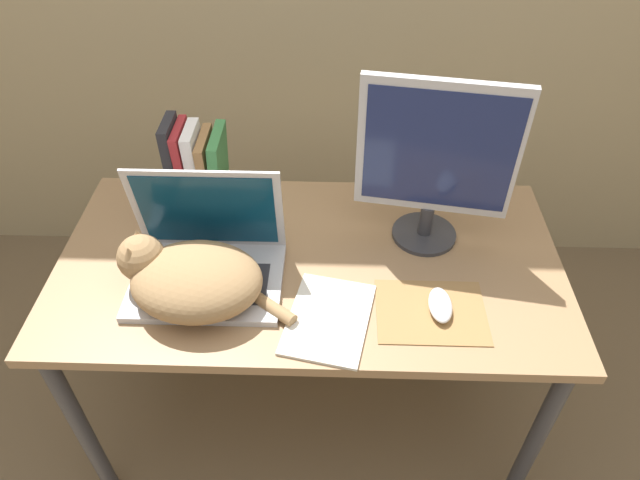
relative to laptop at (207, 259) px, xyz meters
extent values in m
cube|color=#93704C|center=(0.25, 0.06, -0.07)|extent=(1.31, 0.68, 0.03)
cylinder|color=#38383D|center=(-0.35, -0.23, -0.42)|extent=(0.04, 0.04, 0.68)
cylinder|color=#38383D|center=(0.85, -0.23, -0.42)|extent=(0.04, 0.04, 0.68)
cylinder|color=#38383D|center=(-0.35, 0.35, -0.42)|extent=(0.04, 0.04, 0.68)
cylinder|color=#38383D|center=(0.85, 0.35, -0.42)|extent=(0.04, 0.04, 0.68)
cube|color=#B7B7BC|center=(0.00, -0.03, -0.04)|extent=(0.37, 0.27, 0.02)
cube|color=#28282D|center=(0.00, -0.05, -0.03)|extent=(0.31, 0.14, 0.00)
cube|color=#B7B7BC|center=(0.00, 0.08, 0.10)|extent=(0.37, 0.05, 0.26)
cube|color=#0A334C|center=(0.00, 0.07, 0.10)|extent=(0.34, 0.04, 0.23)
ellipsoid|color=#99754C|center=(-0.01, -0.09, 0.01)|extent=(0.32, 0.26, 0.13)
sphere|color=#99754C|center=(-0.14, -0.04, 0.04)|extent=(0.11, 0.11, 0.11)
cone|color=#99754C|center=(-0.15, -0.01, 0.09)|extent=(0.04, 0.04, 0.03)
cone|color=#99754C|center=(-0.15, -0.07, 0.09)|extent=(0.04, 0.04, 0.03)
cylinder|color=#99754C|center=(0.17, -0.12, -0.03)|extent=(0.13, 0.11, 0.03)
cylinder|color=#333338|center=(0.56, 0.17, -0.05)|extent=(0.17, 0.17, 0.01)
cylinder|color=#333338|center=(0.56, 0.17, 0.00)|extent=(0.04, 0.04, 0.09)
cube|color=#B2B2B7|center=(0.56, 0.17, 0.23)|extent=(0.39, 0.08, 0.36)
cube|color=navy|center=(0.56, 0.15, 0.23)|extent=(0.35, 0.06, 0.31)
cube|color=olive|center=(0.55, -0.11, -0.05)|extent=(0.26, 0.20, 0.00)
ellipsoid|color=silver|center=(0.57, -0.10, -0.03)|extent=(0.06, 0.11, 0.03)
cube|color=#232328|center=(-0.14, 0.30, 0.08)|extent=(0.03, 0.12, 0.26)
cube|color=maroon|center=(-0.11, 0.30, 0.07)|extent=(0.03, 0.14, 0.24)
cube|color=white|center=(-0.08, 0.30, 0.07)|extent=(0.03, 0.12, 0.24)
cube|color=olive|center=(-0.04, 0.30, 0.05)|extent=(0.03, 0.15, 0.21)
cube|color=#387A42|center=(-0.01, 0.30, 0.06)|extent=(0.04, 0.16, 0.22)
cube|color=silver|center=(0.30, -0.14, -0.05)|extent=(0.23, 0.28, 0.01)
camera|label=1|loc=(0.31, -1.00, 0.98)|focal=32.00mm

